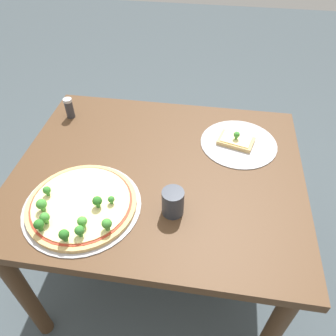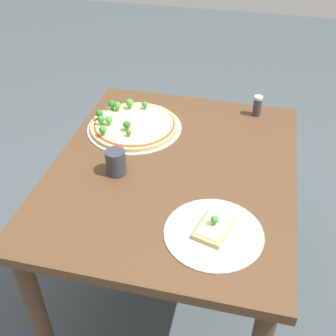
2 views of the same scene
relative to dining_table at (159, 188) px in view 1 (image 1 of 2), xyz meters
name	(u,v)px [view 1 (image 1 of 2)]	position (x,y,z in m)	size (l,w,h in m)	color
ground_plane	(161,267)	(0.00, 0.00, -0.60)	(8.00, 8.00, 0.00)	#3D474C
dining_table	(159,188)	(0.00, 0.00, 0.00)	(1.03, 0.85, 0.70)	#4C331E
pizza_tray_whole	(81,205)	(0.21, 0.21, 0.11)	(0.38, 0.38, 0.07)	#A3A3A8
pizza_tray_slice	(238,142)	(-0.28, -0.19, 0.11)	(0.30, 0.30, 0.06)	#A3A3A8
drinking_cup	(173,202)	(-0.08, 0.18, 0.15)	(0.07, 0.07, 0.09)	#2D333D
condiment_shaker	(69,108)	(0.42, -0.26, 0.14)	(0.04, 0.04, 0.09)	#333338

